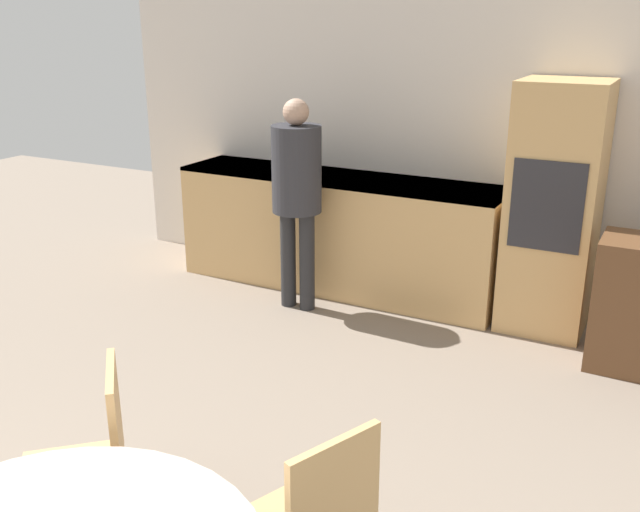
% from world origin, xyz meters
% --- Properties ---
extents(wall_back, '(6.22, 0.05, 2.60)m').
position_xyz_m(wall_back, '(0.00, 5.52, 1.30)').
color(wall_back, silver).
rests_on(wall_back, ground_plane).
extents(kitchen_counter, '(2.66, 0.60, 0.94)m').
position_xyz_m(kitchen_counter, '(-0.93, 5.17, 0.48)').
color(kitchen_counter, tan).
rests_on(kitchen_counter, ground_plane).
extents(oven_unit, '(0.58, 0.59, 1.74)m').
position_xyz_m(oven_unit, '(0.73, 5.18, 0.87)').
color(oven_unit, tan).
rests_on(oven_unit, ground_plane).
extents(chair_far_left, '(0.57, 0.57, 0.87)m').
position_xyz_m(chair_far_left, '(-0.38, 1.91, 0.49)').
color(chair_far_left, tan).
rests_on(chair_far_left, ground_plane).
extents(person_standing, '(0.37, 0.37, 1.59)m').
position_xyz_m(person_standing, '(-1.01, 4.65, 0.97)').
color(person_standing, '#262628').
rests_on(person_standing, ground_plane).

